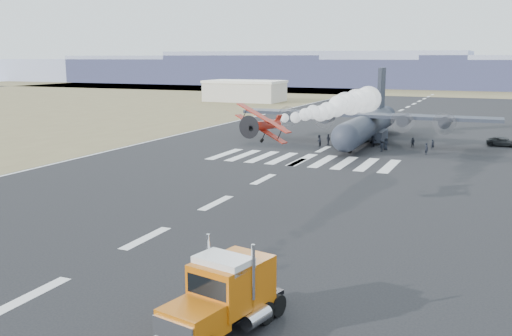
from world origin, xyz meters
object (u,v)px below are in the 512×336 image
Objects in this scene: crew_e at (386,144)px; crew_a at (433,145)px; semi_truck at (225,294)px; aerobatic_biplane at (263,125)px; crew_h at (319,141)px; transport_aircraft at (368,123)px; crew_d at (328,139)px; support_vehicle at (504,142)px; crew_f at (373,141)px; crew_b at (413,142)px; hangar_left at (245,91)px; crew_g at (426,149)px; crew_c at (381,145)px.

crew_a is at bearing -11.95° from crew_e.
semi_truck is 24.76m from aerobatic_biplane.
semi_truck is 4.95× the size of crew_h.
crew_a is (10.41, 42.85, -7.14)m from aerobatic_biplane.
transport_aircraft is 12.08m from crew_a.
crew_d is (-13.14, 63.96, -1.09)m from semi_truck.
crew_f is at bearing 116.30° from support_vehicle.
transport_aircraft is 8.83m from crew_b.
hangar_left is 158.10m from semi_truck.
transport_aircraft is 8.10m from crew_d.
crew_a is 17.44m from crew_h.
crew_g is at bearing -141.12° from crew_a.
crew_b reaches higher than support_vehicle.
crew_b is 6.84m from crew_g.
crew_e reaches higher than crew_f.
support_vehicle is 16.79m from crew_g.
crew_f is at bearing -53.75° from hangar_left.
semi_truck is 5.32× the size of crew_g.
aerobatic_biplane is at bearing -36.80° from crew_d.
aerobatic_biplane is at bearing 15.34° from crew_h.
transport_aircraft is (-0.67, 47.06, -4.81)m from aerobatic_biplane.
hangar_left reaches higher than crew_e.
transport_aircraft is at bearing 100.66° from support_vehicle.
aerobatic_biplane is at bearing -90.15° from transport_aircraft.
semi_truck is 65.78m from crew_a.
aerobatic_biplane is at bearing -64.81° from hangar_left.
crew_f reaches higher than crew_d.
crew_d is 1.04× the size of crew_g.
crew_g is (8.68, -3.91, -0.05)m from crew_f.
transport_aircraft is at bearing -123.99° from crew_c.
aerobatic_biplane is 3.39× the size of crew_a.
crew_a is (-10.01, -8.12, 0.07)m from support_vehicle.
crew_a is 1.00× the size of crew_b.
crew_c reaches higher than crew_h.
crew_a is at bearing 2.02° from crew_b.
crew_f is at bearing 107.26° from semi_truck.
aerobatic_biplane is (57.12, -121.46, 4.53)m from hangar_left.
aerobatic_biplane is 38.67m from crew_c.
crew_h is at bearing 104.42° from aerobatic_biplane.
hangar_left reaches higher than semi_truck.
crew_a is (11.08, -4.21, -2.33)m from transport_aircraft.
crew_g is 0.93× the size of crew_h.
crew_a is 5.12m from crew_g.
support_vehicle is 2.99× the size of crew_g.
support_vehicle is 2.75× the size of crew_e.
transport_aircraft is (56.45, -74.40, -0.29)m from hangar_left.
aerobatic_biplane is at bearing -133.11° from crew_e.
crew_g is (2.83, -6.22, 0.07)m from crew_b.
crew_d is 0.96× the size of crew_e.
hangar_left is 103.31m from crew_c.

